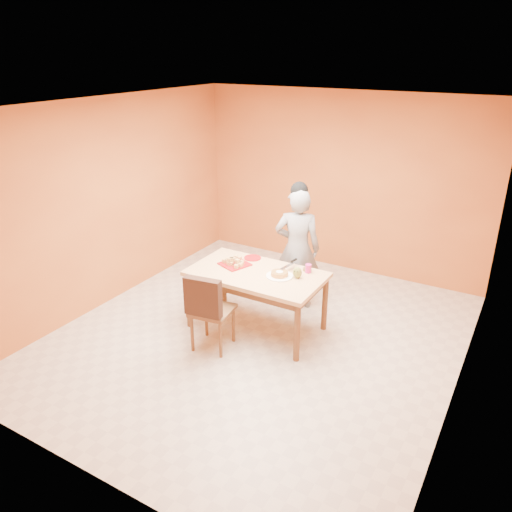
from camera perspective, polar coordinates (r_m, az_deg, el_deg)
The scene contains 17 objects.
floor at distance 6.12m, azimuth 0.14°, elevation -9.27°, with size 5.00×5.00×0.00m, color #BDB1A1.
ceiling at distance 5.21m, azimuth 0.17°, elevation 16.75°, with size 5.00×5.00×0.00m, color white.
wall_back at distance 7.69m, azimuth 9.61°, elevation 8.22°, with size 4.50×4.50×0.00m, color #C3692D.
wall_left at distance 6.87m, azimuth -16.41°, elevation 5.83°, with size 5.00×5.00×0.00m, color #C3692D.
wall_right at distance 4.89m, azimuth 23.67°, elevation -2.13°, with size 5.00×5.00×0.00m, color #C3692D.
dining_table at distance 6.00m, azimuth 0.06°, elevation -2.68°, with size 1.60×0.90×0.76m.
dining_chair at distance 5.71m, azimuth -5.14°, elevation -6.05°, with size 0.51×0.58×0.97m.
pastry_pile at distance 6.14m, azimuth -2.46°, elevation -0.46°, with size 0.28×0.28×0.09m, color tan, non-canonical shape.
person at distance 6.53m, azimuth 4.74°, elevation 0.84°, with size 0.59×0.39×1.63m, color gray.
pastry_platter at distance 6.16m, azimuth -2.45°, elevation -0.94°, with size 0.32×0.32×0.02m, color #9C0E13.
red_dinner_plate at distance 6.35m, azimuth -0.39°, elevation -0.22°, with size 0.22×0.22×0.01m, color #9C0E13.
white_cake_plate at distance 5.86m, azimuth 2.70°, elevation -2.29°, with size 0.32×0.32×0.01m, color white.
sponge_cake at distance 5.85m, azimuth 2.70°, elevation -2.04°, with size 0.20×0.20×0.05m, color orange.
cake_server at distance 5.98m, azimuth 3.60°, elevation -1.17°, with size 0.05×0.25×0.01m, color silver.
egg_ornament at distance 5.81m, azimuth 4.74°, elevation -1.89°, with size 0.11×0.09×0.14m, color olive.
magenta_glass at distance 5.97m, azimuth 5.99°, elevation -1.43°, with size 0.07×0.07×0.10m, color #C61D78.
checker_tin at distance 6.03m, azimuth 5.87°, elevation -1.52°, with size 0.10×0.10×0.03m, color #361E0E.
Camera 1 is at (2.59, -4.49, 3.26)m, focal length 35.00 mm.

